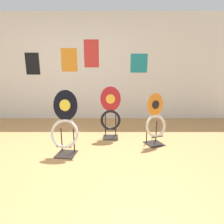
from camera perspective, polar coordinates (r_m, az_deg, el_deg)
ground_plane at (r=2.46m, az=-18.72°, el=-17.33°), size 14.00×14.00×0.00m
wall_back at (r=4.59m, az=-9.79°, el=13.95°), size 8.00×0.07×2.60m
toilet_seat_display_crimson_swirl at (r=3.19m, az=-0.55°, el=-0.70°), size 0.37×0.28×0.96m
toilet_seat_display_jazz_black at (r=2.64m, az=-15.18°, el=-4.29°), size 0.44×0.31×0.96m
toilet_seat_display_orange_sun at (r=3.01m, az=13.95°, el=-3.33°), size 0.41×0.36×0.87m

